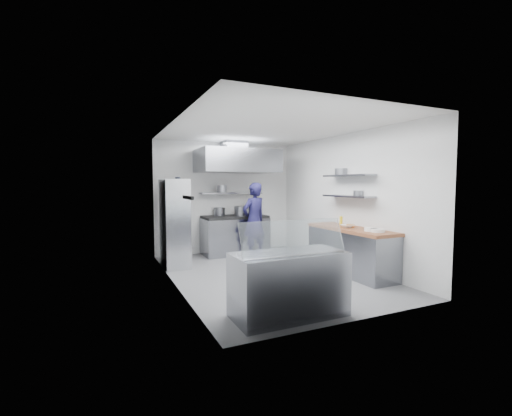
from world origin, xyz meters
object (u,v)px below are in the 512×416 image
gas_range (235,236)px  wire_rack (175,223)px  chef (254,220)px  display_case (289,284)px

gas_range → wire_rack: wire_rack is taller
chef → wire_rack: (-1.87, -0.07, 0.03)m
gas_range → display_case: size_ratio=1.07×
gas_range → chef: bearing=-69.1°
gas_range → display_case: 4.18m
chef → wire_rack: wire_rack is taller
chef → wire_rack: bearing=-15.7°
gas_range → wire_rack: 1.84m
gas_range → wire_rack: bearing=-156.7°
chef → display_case: 3.65m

